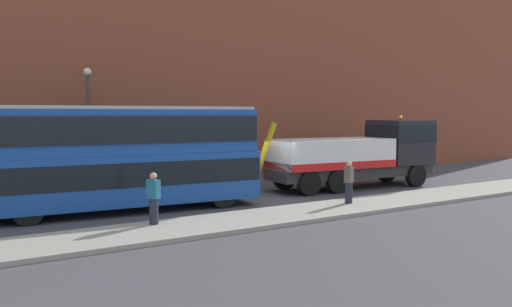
{
  "coord_description": "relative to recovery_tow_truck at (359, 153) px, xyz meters",
  "views": [
    {
      "loc": [
        -13.0,
        -19.62,
        3.78
      ],
      "look_at": [
        -0.25,
        0.1,
        2.0
      ],
      "focal_mm": 37.05,
      "sensor_mm": 36.0,
      "label": 1
    }
  ],
  "objects": [
    {
      "name": "ground_plane",
      "position": [
        -6.01,
        -0.06,
        -1.76
      ],
      "size": [
        120.0,
        120.0,
        0.0
      ],
      "primitive_type": "plane",
      "color": "#424247"
    },
    {
      "name": "near_kerb",
      "position": [
        -6.01,
        -4.26,
        -1.68
      ],
      "size": [
        60.0,
        2.8,
        0.15
      ],
      "primitive_type": "cube",
      "color": "gray",
      "rests_on": "ground_plane"
    },
    {
      "name": "building_facade",
      "position": [
        -6.01,
        6.69,
        6.31
      ],
      "size": [
        60.0,
        1.5,
        16.0
      ],
      "color": "brown",
      "rests_on": "ground_plane"
    },
    {
      "name": "recovery_tow_truck",
      "position": [
        0.0,
        0.0,
        0.0
      ],
      "size": [
        10.23,
        3.42,
        3.67
      ],
      "rotation": [
        0.0,
        0.0,
        -0.09
      ],
      "color": "#2D2D2D",
      "rests_on": "ground_plane"
    },
    {
      "name": "double_decker_bus",
      "position": [
        -12.53,
        0.04,
        0.47
      ],
      "size": [
        11.18,
        3.51,
        4.06
      ],
      "rotation": [
        0.0,
        0.0,
        -0.09
      ],
      "color": "#19479E",
      "rests_on": "ground_plane"
    },
    {
      "name": "pedestrian_onlooker",
      "position": [
        -12.53,
        -3.47,
        -0.77
      ],
      "size": [
        0.42,
        0.48,
        1.71
      ],
      "rotation": [
        0.0,
        0.0,
        0.49
      ],
      "color": "#232333",
      "rests_on": "near_kerb"
    },
    {
      "name": "pedestrian_bystander",
      "position": [
        -4.34,
        -3.92,
        -0.77
      ],
      "size": [
        0.47,
        0.39,
        1.71
      ],
      "rotation": [
        0.0,
        0.0,
        1.97
      ],
      "color": "#232333",
      "rests_on": "near_kerb"
    },
    {
      "name": "street_lamp",
      "position": [
        -12.39,
        4.5,
        1.71
      ],
      "size": [
        0.36,
        0.36,
        5.83
      ],
      "color": "#38383D",
      "rests_on": "ground_plane"
    }
  ]
}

